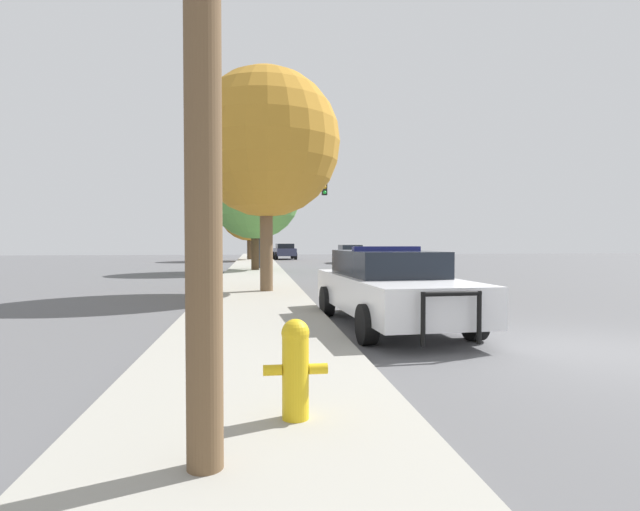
% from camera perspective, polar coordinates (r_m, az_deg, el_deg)
% --- Properties ---
extents(ground_plane, '(110.00, 110.00, 0.00)m').
position_cam_1_polar(ground_plane, '(8.78, 28.40, -9.56)').
color(ground_plane, '#565659').
extents(sidewalk_left, '(3.00, 110.00, 0.13)m').
position_cam_1_polar(sidewalk_left, '(7.17, -7.67, -11.36)').
color(sidewalk_left, '#99968C').
rests_on(sidewalk_left, ground_plane).
extents(police_car, '(2.36, 5.35, 1.57)m').
position_cam_1_polar(police_car, '(9.94, 7.94, -3.51)').
color(police_car, white).
rests_on(police_car, ground_plane).
extents(fire_hydrant, '(0.56, 0.25, 0.87)m').
position_cam_1_polar(fire_hydrant, '(4.44, -2.82, -12.47)').
color(fire_hydrant, gold).
rests_on(fire_hydrant, sidewalk_left).
extents(traffic_light, '(3.92, 0.35, 5.24)m').
position_cam_1_polar(traffic_light, '(28.64, -3.78, 5.99)').
color(traffic_light, '#424247').
rests_on(traffic_light, sidewalk_left).
extents(car_background_oncoming, '(1.98, 4.32, 1.39)m').
position_cam_1_polar(car_background_oncoming, '(37.64, 3.50, 0.24)').
color(car_background_oncoming, '#B7B7BC').
rests_on(car_background_oncoming, ground_plane).
extents(car_background_distant, '(2.12, 4.05, 1.44)m').
position_cam_1_polar(car_background_distant, '(46.15, -4.07, 0.53)').
color(car_background_distant, '#333856').
rests_on(car_background_distant, ground_plane).
extents(tree_sidewalk_mid, '(4.97, 4.97, 6.62)m').
position_cam_1_polar(tree_sidewalk_mid, '(27.27, -7.46, 7.08)').
color(tree_sidewalk_mid, '#4C3823').
rests_on(tree_sidewalk_mid, sidewalk_left).
extents(tree_sidewalk_far, '(5.15, 5.15, 6.72)m').
position_cam_1_polar(tree_sidewalk_far, '(42.70, -8.07, 5.12)').
color(tree_sidewalk_far, '#4C3823').
rests_on(tree_sidewalk_far, sidewalk_left).
extents(tree_sidewalk_near, '(4.60, 4.60, 6.90)m').
position_cam_1_polar(tree_sidewalk_near, '(15.90, -6.18, 12.65)').
color(tree_sidewalk_near, brown).
rests_on(tree_sidewalk_near, sidewalk_left).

